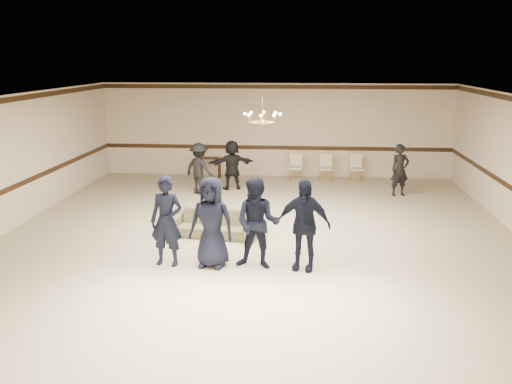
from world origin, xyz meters
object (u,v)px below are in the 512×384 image
boy_a (167,221)px  boy_b (212,222)px  chandelier (262,109)px  adult_right (400,170)px  adult_left (199,169)px  boy_d (303,225)px  banquet_chair_left (296,167)px  boy_c (257,223)px  adult_mid (232,165)px  banquet_chair_mid (326,168)px  settee (214,223)px  console_table (208,168)px  banquet_chair_right (356,168)px

boy_a → boy_b: same height
chandelier → boy_a: size_ratio=0.52×
boy_a → adult_right: bearing=56.5°
adult_left → boy_d: bearing=147.5°
boy_a → banquet_chair_left: (2.40, 8.15, -0.45)m
boy_c → adult_mid: size_ratio=1.16×
boy_c → adult_right: size_ratio=1.16×
banquet_chair_mid → adult_right: bearing=-41.1°
boy_b → adult_mid: boy_b is taller
adult_mid → boy_c: bearing=81.2°
boy_d → banquet_chair_left: 8.16m
boy_c → adult_right: (3.73, 6.33, -0.13)m
adult_left → adult_right: (6.00, 0.30, 0.00)m
adult_mid → adult_right: (5.10, -0.40, 0.00)m
boy_d → settee: boy_d is taller
chandelier → adult_left: size_ratio=0.60×
adult_mid → console_table: adult_mid is taller
banquet_chair_mid → adult_left: bearing=-151.9°
boy_c → banquet_chair_right: boy_c is taller
chandelier → banquet_chair_left: chandelier is taller
boy_a → boy_b: 0.90m
banquet_chair_right → console_table: 5.00m
settee → banquet_chair_mid: (2.79, 6.17, 0.15)m
banquet_chair_right → adult_left: bearing=-158.9°
boy_d → adult_left: bearing=129.6°
boy_c → banquet_chair_mid: size_ratio=1.99×
adult_left → adult_mid: same height
boy_b → console_table: 8.50m
chandelier → boy_c: bearing=-87.5°
adult_right → banquet_chair_mid: size_ratio=1.71×
boy_d → adult_left: 6.81m
chandelier → adult_right: bearing=41.5°
settee → banquet_chair_left: 6.43m
adult_mid → boy_a: bearing=66.1°
banquet_chair_right → adult_right: bearing=-60.5°
banquet_chair_right → console_table: bearing=175.3°
adult_right → boy_c: bearing=-139.3°
adult_mid → banquet_chair_mid: bearing=-174.8°
boy_b → settee: 2.08m
banquet_chair_right → boy_d: bearing=-104.2°
adult_right → banquet_chair_right: bearing=103.1°
boy_d → adult_right: boy_d is taller
console_table → banquet_chair_mid: bearing=2.0°
boy_c → boy_b: bearing=-170.1°
chandelier → banquet_chair_mid: chandelier is taller
boy_d → banquet_chair_right: size_ratio=1.99×
boy_d → settee: (-2.09, 1.97, -0.60)m
chandelier → banquet_chair_mid: size_ratio=1.03×
adult_left → chandelier: bearing=154.2°
boy_b → boy_d: 1.80m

